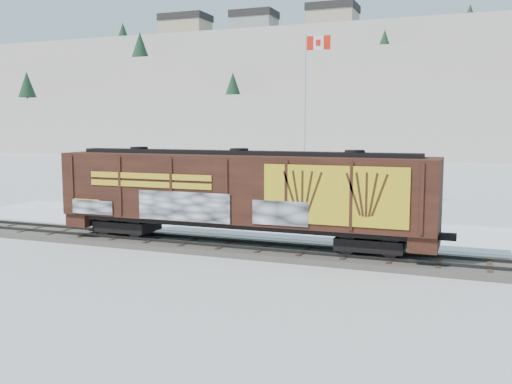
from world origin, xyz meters
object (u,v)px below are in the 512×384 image
at_px(hopper_railcar, 239,191).
at_px(car_white, 256,211).
at_px(flagpole, 306,143).
at_px(car_dark, 369,219).
at_px(car_silver, 221,211).

xyz_separation_m(hopper_railcar, car_white, (-2.04, 7.62, -2.15)).
distance_m(hopper_railcar, car_white, 8.18).
xyz_separation_m(flagpole, car_dark, (6.16, -7.98, -4.08)).
relative_size(car_white, car_dark, 0.96).
bearing_deg(flagpole, car_dark, -52.35).
bearing_deg(hopper_railcar, car_silver, 121.15).
relative_size(hopper_railcar, car_dark, 3.90).
height_order(car_white, car_dark, car_white).
bearing_deg(car_white, flagpole, 9.11).
bearing_deg(hopper_railcar, flagpole, 94.22).
xyz_separation_m(hopper_railcar, car_silver, (-4.18, 6.92, -2.13)).
bearing_deg(car_white, hopper_railcar, -149.42).
distance_m(car_silver, car_dark, 9.22).
relative_size(hopper_railcar, flagpole, 1.46).
distance_m(flagpole, car_white, 8.94).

